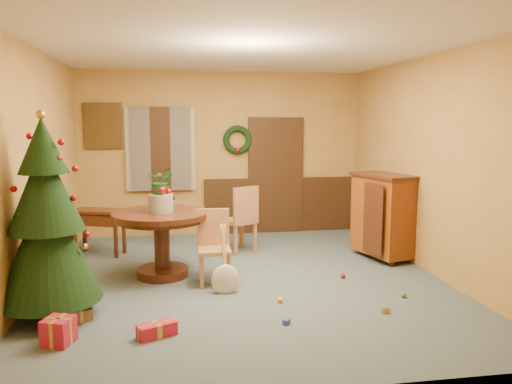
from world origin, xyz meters
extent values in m
plane|color=#36444E|center=(0.00, 0.00, 0.00)|extent=(5.50, 5.50, 0.00)
plane|color=silver|center=(0.00, 0.00, 2.90)|extent=(5.50, 5.50, 0.00)
plane|color=olive|center=(0.00, 2.75, 1.45)|extent=(5.00, 0.00, 5.00)
plane|color=olive|center=(0.00, -2.75, 1.45)|extent=(5.00, 0.00, 5.00)
plane|color=olive|center=(-2.50, 0.00, 1.45)|extent=(0.00, 5.50, 5.50)
plane|color=olive|center=(2.50, 0.00, 1.45)|extent=(0.00, 5.50, 5.50)
cube|color=black|center=(1.05, 2.71, 0.50)|extent=(2.80, 0.06, 1.00)
cube|color=black|center=(0.95, 2.70, 1.05)|extent=(1.00, 0.08, 2.10)
cube|color=white|center=(0.95, 2.73, 1.00)|extent=(0.80, 0.03, 1.90)
cube|color=black|center=(-1.10, 2.70, 1.55)|extent=(1.05, 0.08, 1.45)
cube|color=white|center=(-1.10, 2.73, 1.55)|extent=(0.88, 0.03, 1.25)
cube|color=white|center=(-1.48, 2.65, 1.55)|extent=(0.42, 0.02, 1.45)
cube|color=white|center=(-0.72, 2.65, 1.55)|extent=(0.42, 0.02, 1.45)
torus|color=black|center=(0.25, 2.67, 1.70)|extent=(0.51, 0.11, 0.51)
cube|color=#4C3819|center=(-2.05, 2.71, 1.95)|extent=(0.62, 0.05, 0.78)
cube|color=gray|center=(-2.05, 2.74, 1.95)|extent=(0.48, 0.02, 0.62)
cylinder|color=black|center=(-1.05, 0.31, 0.83)|extent=(1.25, 1.25, 0.07)
cylinder|color=black|center=(-1.05, 0.31, 0.76)|extent=(1.12, 1.12, 0.04)
cylinder|color=black|center=(-1.05, 0.31, 0.42)|extent=(0.20, 0.20, 0.69)
cylinder|color=black|center=(-1.05, 0.31, 0.06)|extent=(0.67, 0.67, 0.11)
cylinder|color=slate|center=(-1.05, 0.31, 0.98)|extent=(0.32, 0.32, 0.23)
imported|color=#1E4C23|center=(-1.05, 0.31, 1.27)|extent=(0.32, 0.27, 0.35)
cube|color=#9A643D|center=(-0.39, -0.12, 0.43)|extent=(0.41, 0.41, 0.05)
cube|color=#9A643D|center=(-0.39, 0.06, 0.69)|extent=(0.40, 0.05, 0.48)
cube|color=#9A643D|center=(-0.23, 0.04, 0.21)|extent=(0.04, 0.04, 0.41)
cube|color=#9A643D|center=(-0.55, 0.05, 0.21)|extent=(0.04, 0.04, 0.41)
cube|color=#9A643D|center=(-0.24, -0.28, 0.21)|extent=(0.04, 0.04, 0.41)
cube|color=#9A643D|center=(-0.56, -0.28, 0.21)|extent=(0.04, 0.04, 0.41)
cube|color=#9A643D|center=(0.11, 1.43, 0.48)|extent=(0.61, 0.61, 0.05)
cube|color=#9A643D|center=(0.20, 1.25, 0.77)|extent=(0.42, 0.25, 0.54)
cube|color=#9A643D|center=(0.03, 1.19, 0.23)|extent=(0.07, 0.07, 0.46)
cube|color=#9A643D|center=(0.35, 1.35, 0.23)|extent=(0.07, 0.07, 0.46)
cube|color=#9A643D|center=(-0.14, 1.51, 0.23)|extent=(0.07, 0.07, 0.46)
cube|color=#9A643D|center=(0.18, 1.68, 0.23)|extent=(0.07, 0.07, 0.46)
cylinder|color=black|center=(-1.02, 2.02, 0.38)|extent=(0.10, 0.10, 0.77)
cylinder|color=black|center=(-1.02, 2.02, 0.78)|extent=(0.31, 0.31, 0.03)
imported|color=#19471E|center=(-1.02, 2.02, 1.00)|extent=(0.28, 0.26, 0.43)
cylinder|color=#382111|center=(-2.15, -0.92, 0.11)|extent=(0.13, 0.13, 0.23)
cone|color=black|center=(-2.15, -0.92, 0.80)|extent=(1.04, 1.04, 1.22)
cone|color=black|center=(-2.15, -0.92, 1.36)|extent=(0.75, 0.75, 0.89)
cone|color=black|center=(-2.15, -0.92, 1.79)|extent=(0.49, 0.49, 0.56)
sphere|color=gold|center=(-2.15, -0.92, 2.09)|extent=(0.09, 0.09, 0.09)
cube|color=black|center=(-2.02, 1.57, 0.68)|extent=(0.87, 0.64, 0.05)
cube|color=black|center=(-2.02, 1.57, 0.56)|extent=(0.82, 0.58, 0.17)
cube|color=black|center=(-2.35, 1.57, 0.32)|extent=(0.14, 0.28, 0.65)
cube|color=black|center=(-1.68, 1.57, 0.32)|extent=(0.14, 0.28, 0.65)
cube|color=#4F1B09|center=(2.15, 0.68, 0.65)|extent=(0.70, 1.02, 1.15)
cube|color=black|center=(2.15, 0.68, 1.24)|extent=(0.76, 1.09, 0.05)
cylinder|color=black|center=(2.15, 0.29, 0.04)|extent=(0.07, 0.07, 0.08)
cylinder|color=black|center=(2.15, 1.07, 0.04)|extent=(0.07, 0.07, 0.08)
cube|color=brown|center=(-2.02, -0.88, 0.09)|extent=(0.39, 0.34, 0.17)
cube|color=gold|center=(-2.02, -0.88, 0.09)|extent=(0.32, 0.15, 0.18)
cube|color=gold|center=(-2.02, -0.88, 0.09)|extent=(0.13, 0.24, 0.18)
cube|color=#A91630|center=(-1.94, -1.59, 0.12)|extent=(0.31, 0.31, 0.24)
cube|color=gold|center=(-1.94, -1.59, 0.12)|extent=(0.24, 0.11, 0.25)
cube|color=gold|center=(-1.94, -1.59, 0.12)|extent=(0.11, 0.24, 0.25)
cube|color=brown|center=(-1.85, -1.06, 0.06)|extent=(0.27, 0.23, 0.12)
cube|color=gold|center=(-1.85, -1.06, 0.06)|extent=(0.23, 0.11, 0.13)
cube|color=gold|center=(-1.85, -1.06, 0.06)|extent=(0.09, 0.16, 0.13)
cube|color=#A91630|center=(-1.06, -1.58, 0.06)|extent=(0.40, 0.29, 0.13)
cube|color=gold|center=(-1.06, -1.58, 0.06)|extent=(0.35, 0.18, 0.13)
cube|color=gold|center=(-1.06, -1.58, 0.06)|extent=(0.11, 0.16, 0.13)
cube|color=#24419D|center=(0.22, -1.49, 0.03)|extent=(0.09, 0.09, 0.05)
sphere|color=#298B25|center=(1.72, -0.97, 0.03)|extent=(0.06, 0.06, 0.06)
cube|color=gold|center=(0.28, -0.89, 0.03)|extent=(0.06, 0.09, 0.05)
sphere|color=#A90B10|center=(1.27, -0.16, 0.03)|extent=(0.06, 0.06, 0.06)
cube|color=gold|center=(1.32, -1.38, 0.03)|extent=(0.08, 0.05, 0.05)
camera|label=1|loc=(-0.85, -6.16, 2.02)|focal=35.00mm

